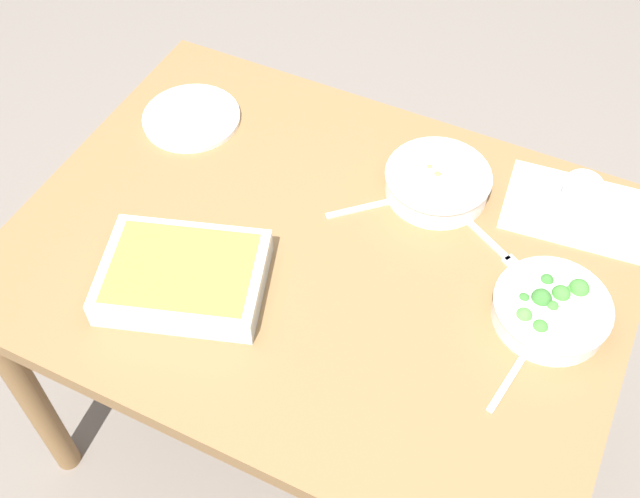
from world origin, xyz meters
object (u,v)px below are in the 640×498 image
Objects in this scene: spoon_by_broccoli at (519,363)px; side_plate at (191,118)px; stew_bowl at (438,181)px; spoon_by_stew at (379,204)px; broccoli_bowl at (551,309)px; drink_cup at (579,198)px; spoon_spare at (555,211)px; baking_dish at (183,276)px; fork_on_table at (496,247)px.

side_plate is at bearing 161.18° from spoon_by_broccoli.
stew_bowl is 1.56× the size of spoon_by_stew.
broccoli_bowl reaches higher than side_plate.
broccoli_bowl is 1.22× the size of spoon_by_broccoli.
drink_cup is at bearing 15.34° from stew_bowl.
spoon_by_stew is (-0.37, -0.16, -0.03)m from drink_cup.
broccoli_bowl reaches higher than spoon_by_stew.
stew_bowl is 1.02× the size of broccoli_bowl.
stew_bowl is 1.42× the size of spoon_spare.
drink_cup is (0.61, 0.51, 0.00)m from baking_dish.
spoon_by_stew is at bearing 179.04° from fork_on_table.
spoon_by_broccoli is 1.08× the size of fork_on_table.
baking_dish is (-0.34, -0.43, 0.00)m from stew_bowl.
side_plate is 0.48m from spoon_by_stew.
baking_dish is 2.01× the size of spoon_by_broccoli.
broccoli_bowl is at bearing 19.81° from baking_dish.
broccoli_bowl reaches higher than baking_dish.
side_plate is 1.56× the size of spoon_by_stew.
spoon_by_stew is 0.36m from spoon_spare.
side_plate is (-0.85, -0.11, -0.03)m from drink_cup.
spoon_by_broccoli is at bearing -49.41° from stew_bowl.
spoon_spare is (0.24, 0.05, -0.03)m from stew_bowl.
fork_on_table is at bearing 139.96° from broccoli_bowl.
spoon_by_stew is at bearing -156.23° from drink_cup.
baking_dish is 0.61m from fork_on_table.
side_plate reaches higher than spoon_by_stew.
broccoli_bowl is at bearing -85.52° from drink_cup.
baking_dish is at bearing -140.06° from spoon_spare.
fork_on_table is (-0.12, 0.23, -0.00)m from spoon_by_broccoli.
drink_cup is 0.39× the size of side_plate.
spoon_by_stew is (0.48, -0.05, -0.00)m from side_plate.
spoon_by_broccoli and spoon_spare have the same top height.
spoon_spare is 0.16m from fork_on_table.
spoon_by_broccoli is at bearing -84.11° from spoon_spare.
spoon_by_broccoli is at bearing -63.12° from fork_on_table.
baking_dish is 1.61× the size of side_plate.
drink_cup is (-0.02, 0.28, 0.01)m from broccoli_bowl.
spoon_by_broccoli is at bearing 10.26° from baking_dish.
spoon_by_stew is (-0.09, -0.09, -0.03)m from stew_bowl.
spoon_by_stew is 0.87× the size of fork_on_table.
spoon_by_broccoli is 0.26m from fork_on_table.
stew_bowl is 0.36m from broccoli_bowl.
baking_dish is at bearing -160.19° from broccoli_bowl.
spoon_by_stew is 0.44m from spoon_by_broccoli.
baking_dish is 4.16× the size of drink_cup.
spoon_by_broccoli is 1.14× the size of spoon_spare.
baking_dish is at bearing -140.33° from drink_cup.
spoon_by_stew is (-0.39, 0.12, -0.03)m from broccoli_bowl.
drink_cup is 0.40m from spoon_by_stew.
broccoli_bowl is at bearing -11.22° from side_plate.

